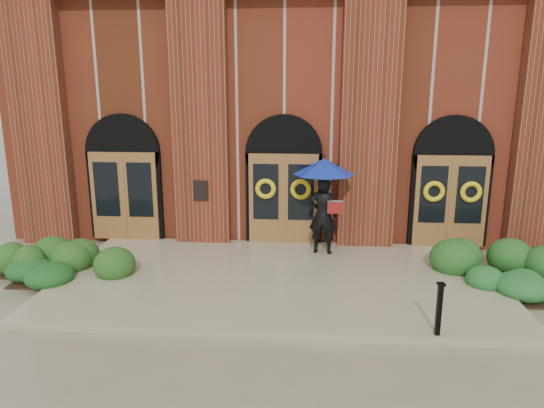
# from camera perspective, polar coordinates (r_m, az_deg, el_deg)

# --- Properties ---
(ground) EXTENTS (90.00, 90.00, 0.00)m
(ground) POSITION_cam_1_polar(r_m,az_deg,el_deg) (11.20, 0.56, -9.49)
(ground) COLOR gray
(ground) RESTS_ON ground
(landing) EXTENTS (10.00, 5.30, 0.15)m
(landing) POSITION_cam_1_polar(r_m,az_deg,el_deg) (11.31, 0.61, -8.84)
(landing) COLOR tan
(landing) RESTS_ON ground
(church_building) EXTENTS (16.20, 12.53, 7.00)m
(church_building) POSITION_cam_1_polar(r_m,az_deg,el_deg) (19.11, 2.36, 10.83)
(church_building) COLOR maroon
(church_building) RESTS_ON ground
(man_with_umbrella) EXTENTS (1.85, 1.85, 2.50)m
(man_with_umbrella) POSITION_cam_1_polar(r_m,az_deg,el_deg) (12.45, 6.10, 1.93)
(man_with_umbrella) COLOR black
(man_with_umbrella) RESTS_ON landing
(metal_post) EXTENTS (0.14, 0.14, 0.97)m
(metal_post) POSITION_cam_1_polar(r_m,az_deg,el_deg) (9.07, 19.06, -11.48)
(metal_post) COLOR black
(metal_post) RESTS_ON landing
(hedge_wall_left) EXTENTS (2.93, 1.17, 0.75)m
(hedge_wall_left) POSITION_cam_1_polar(r_m,az_deg,el_deg) (12.92, -23.07, -5.66)
(hedge_wall_left) COLOR #244C19
(hedge_wall_left) RESTS_ON ground
(hedge_wall_right) EXTENTS (3.28, 1.31, 0.84)m
(hedge_wall_right) POSITION_cam_1_polar(r_m,az_deg,el_deg) (12.66, 27.39, -6.27)
(hedge_wall_right) COLOR #20511C
(hedge_wall_right) RESTS_ON ground
(hedge_front_left) EXTENTS (1.43, 1.23, 0.51)m
(hedge_front_left) POSITION_cam_1_polar(r_m,az_deg,el_deg) (12.57, -24.29, -6.89)
(hedge_front_left) COLOR #184819
(hedge_front_left) RESTS_ON ground
(hedge_front_right) EXTENTS (1.52, 1.31, 0.54)m
(hedge_front_right) POSITION_cam_1_polar(r_m,az_deg,el_deg) (11.83, 26.28, -8.27)
(hedge_front_right) COLOR #205923
(hedge_front_right) RESTS_ON ground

